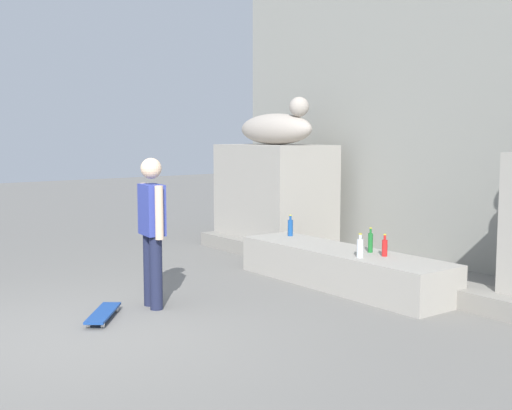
{
  "coord_description": "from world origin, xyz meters",
  "views": [
    {
      "loc": [
        6.02,
        -2.32,
        1.96
      ],
      "look_at": [
        -0.21,
        2.32,
        1.1
      ],
      "focal_mm": 46.86,
      "sensor_mm": 36.0,
      "label": 1
    }
  ],
  "objects_px": {
    "bottle_clear": "(360,248)",
    "bottle_green": "(370,242)",
    "skateboard": "(103,313)",
    "bottle_blue": "(290,227)",
    "bottle_red": "(385,247)",
    "skater": "(152,226)",
    "statue_reclining_left": "(277,128)"
  },
  "relations": [
    {
      "from": "skateboard",
      "to": "statue_reclining_left",
      "type": "bearing_deg",
      "value": 157.31
    },
    {
      "from": "bottle_green",
      "to": "bottle_clear",
      "type": "bearing_deg",
      "value": -64.45
    },
    {
      "from": "statue_reclining_left",
      "to": "skater",
      "type": "distance_m",
      "value": 4.33
    },
    {
      "from": "bottle_green",
      "to": "skater",
      "type": "bearing_deg",
      "value": -109.07
    },
    {
      "from": "skateboard",
      "to": "skater",
      "type": "bearing_deg",
      "value": 137.87
    },
    {
      "from": "bottle_red",
      "to": "bottle_green",
      "type": "bearing_deg",
      "value": 169.77
    },
    {
      "from": "bottle_blue",
      "to": "skateboard",
      "type": "bearing_deg",
      "value": -75.54
    },
    {
      "from": "bottle_green",
      "to": "bottle_blue",
      "type": "xyz_separation_m",
      "value": [
        -1.6,
        0.04,
        -0.0
      ]
    },
    {
      "from": "statue_reclining_left",
      "to": "bottle_blue",
      "type": "height_order",
      "value": "statue_reclining_left"
    },
    {
      "from": "skater",
      "to": "bottle_clear",
      "type": "bearing_deg",
      "value": 71.95
    },
    {
      "from": "statue_reclining_left",
      "to": "bottle_green",
      "type": "xyz_separation_m",
      "value": [
        3.12,
        -1.0,
        -1.42
      ]
    },
    {
      "from": "skater",
      "to": "bottle_blue",
      "type": "bearing_deg",
      "value": 113.07
    },
    {
      "from": "skater",
      "to": "skateboard",
      "type": "relative_size",
      "value": 2.22
    },
    {
      "from": "skateboard",
      "to": "bottle_green",
      "type": "height_order",
      "value": "bottle_green"
    },
    {
      "from": "statue_reclining_left",
      "to": "bottle_green",
      "type": "relative_size",
      "value": 5.32
    },
    {
      "from": "bottle_red",
      "to": "bottle_clear",
      "type": "height_order",
      "value": "bottle_clear"
    },
    {
      "from": "statue_reclining_left",
      "to": "bottle_green",
      "type": "height_order",
      "value": "statue_reclining_left"
    },
    {
      "from": "bottle_red",
      "to": "bottle_green",
      "type": "relative_size",
      "value": 0.87
    },
    {
      "from": "statue_reclining_left",
      "to": "bottle_blue",
      "type": "bearing_deg",
      "value": -37.62
    },
    {
      "from": "skateboard",
      "to": "bottle_clear",
      "type": "height_order",
      "value": "bottle_clear"
    },
    {
      "from": "statue_reclining_left",
      "to": "skateboard",
      "type": "distance_m",
      "value": 5.19
    },
    {
      "from": "skateboard",
      "to": "bottle_red",
      "type": "distance_m",
      "value": 3.34
    },
    {
      "from": "bottle_clear",
      "to": "bottle_red",
      "type": "bearing_deg",
      "value": 69.48
    },
    {
      "from": "statue_reclining_left",
      "to": "bottle_red",
      "type": "height_order",
      "value": "statue_reclining_left"
    },
    {
      "from": "skater",
      "to": "bottle_green",
      "type": "distance_m",
      "value": 2.7
    },
    {
      "from": "bottle_blue",
      "to": "bottle_clear",
      "type": "height_order",
      "value": "bottle_blue"
    },
    {
      "from": "bottle_red",
      "to": "skater",
      "type": "bearing_deg",
      "value": -114.96
    },
    {
      "from": "statue_reclining_left",
      "to": "skateboard",
      "type": "bearing_deg",
      "value": -66.07
    },
    {
      "from": "bottle_clear",
      "to": "bottle_green",
      "type": "bearing_deg",
      "value": 115.55
    },
    {
      "from": "bottle_green",
      "to": "bottle_blue",
      "type": "height_order",
      "value": "bottle_green"
    },
    {
      "from": "statue_reclining_left",
      "to": "bottle_clear",
      "type": "bearing_deg",
      "value": -27.81
    },
    {
      "from": "statue_reclining_left",
      "to": "bottle_blue",
      "type": "relative_size",
      "value": 5.45
    }
  ]
}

